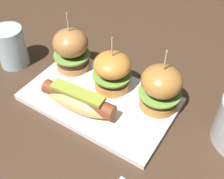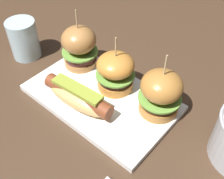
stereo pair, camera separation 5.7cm
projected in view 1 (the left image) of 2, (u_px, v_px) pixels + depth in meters
ground_plane at (100, 101)px, 0.62m from camera, size 3.00×3.00×0.00m
platter_main at (100, 99)px, 0.62m from camera, size 0.33×0.20×0.01m
hot_dog at (78, 100)px, 0.57m from camera, size 0.17×0.07×0.05m
slider_left at (71, 49)px, 0.65m from camera, size 0.09×0.09×0.15m
slider_center at (112, 71)px, 0.60m from camera, size 0.09×0.09×0.13m
slider_right at (161, 88)px, 0.56m from camera, size 0.09×0.09×0.14m
water_glass at (11, 47)px, 0.68m from camera, size 0.07×0.07×0.10m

